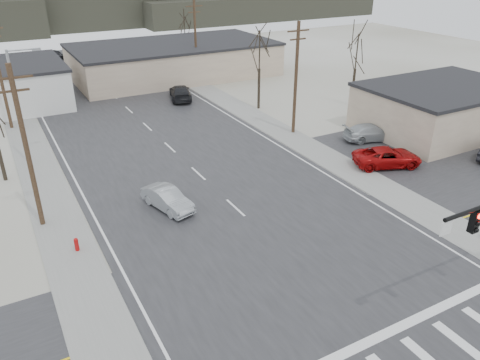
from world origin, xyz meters
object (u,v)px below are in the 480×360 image
object	(u,v)px
car_parked_silver	(371,132)
car_parked_red	(387,157)
car_far_a	(180,92)
car_far_b	(55,54)
fire_hydrant	(77,244)
sedan_crossing	(167,199)

from	to	relation	value
car_parked_silver	car_parked_red	bearing A→B (deg)	164.46
car_far_a	car_far_b	size ratio (longest dim) A/B	1.41
car_far_a	fire_hydrant	bearing A→B (deg)	73.52
car_far_b	car_parked_red	world-z (taller)	car_parked_red
car_far_a	car_parked_red	xyz separation A→B (m)	(7.31, -24.88, -0.07)
fire_hydrant	sedan_crossing	size ratio (longest dim) A/B	0.21
car_far_b	car_parked_silver	world-z (taller)	car_parked_silver
sedan_crossing	car_parked_red	size ratio (longest dim) A/B	0.79
fire_hydrant	car_parked_silver	world-z (taller)	car_parked_silver
sedan_crossing	car_parked_silver	distance (m)	20.60
sedan_crossing	fire_hydrant	bearing A→B (deg)	-177.04
fire_hydrant	sedan_crossing	world-z (taller)	sedan_crossing
sedan_crossing	car_far_a	distance (m)	25.18
car_parked_red	car_parked_silver	size ratio (longest dim) A/B	1.06
car_far_b	car_parked_red	distance (m)	57.16
fire_hydrant	car_far_b	size ratio (longest dim) A/B	0.22
car_parked_silver	sedan_crossing	bearing A→B (deg)	112.81
car_far_a	car_far_b	xyz separation A→B (m)	(-8.70, 29.99, -0.13)
car_far_a	car_parked_silver	world-z (taller)	car_far_a
car_far_a	car_parked_silver	xyz separation A→B (m)	(10.11, -20.07, -0.08)
fire_hydrant	sedan_crossing	xyz separation A→B (m)	(6.26, 2.08, 0.29)
car_far_b	car_parked_red	bearing A→B (deg)	-96.81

